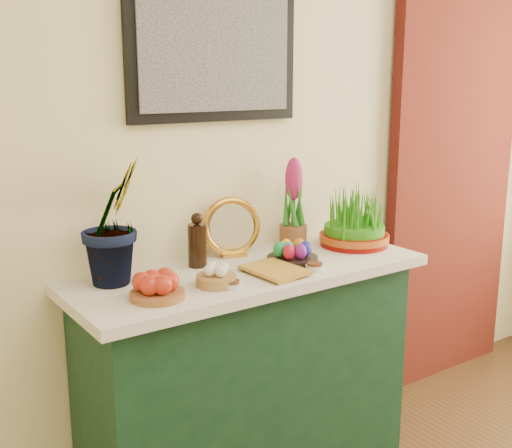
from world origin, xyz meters
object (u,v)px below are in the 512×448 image
at_px(hyacinth_green, 113,201).
at_px(wheatgrass_sabzeh, 355,221).
at_px(mirror, 231,228).
at_px(book, 257,274).
at_px(sideboard, 249,379).

xyz_separation_m(hyacinth_green, wheatgrass_sabzeh, (1.04, -0.11, -0.19)).
bearing_deg(hyacinth_green, mirror, -21.80).
distance_m(hyacinth_green, wheatgrass_sabzeh, 1.06).
xyz_separation_m(book, wheatgrass_sabzeh, (0.61, 0.14, 0.09)).
relative_size(hyacinth_green, book, 2.54).
distance_m(sideboard, mirror, 0.61).
relative_size(sideboard, book, 5.64).
distance_m(mirror, wheatgrass_sabzeh, 0.55).
xyz_separation_m(sideboard, wheatgrass_sabzeh, (0.56, 0.01, 0.57)).
relative_size(book, wheatgrass_sabzeh, 0.77).
xyz_separation_m(hyacinth_green, mirror, (0.52, 0.05, -0.17)).
distance_m(sideboard, hyacinth_green, 0.91).
height_order(sideboard, wheatgrass_sabzeh, wheatgrass_sabzeh).
bearing_deg(sideboard, wheatgrass_sabzeh, 1.10).
height_order(sideboard, hyacinth_green, hyacinth_green).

